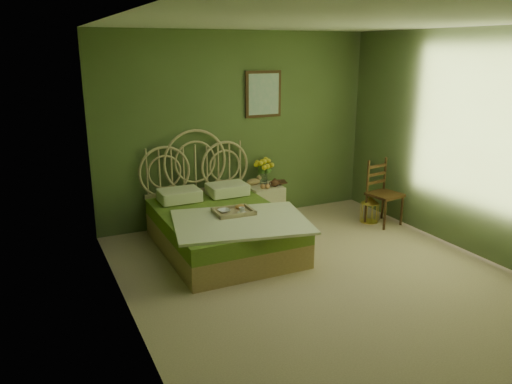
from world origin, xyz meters
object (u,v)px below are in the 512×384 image
nightstand (264,196)px  chair (382,188)px  bed (221,225)px  birdcage (370,210)px

nightstand → chair: bearing=-30.2°
bed → nightstand: bearing=38.0°
bed → nightstand: bed is taller
chair → bed: bearing=168.7°
bed → chair: 2.37m
nightstand → birdcage: bearing=-29.8°
bed → chair: size_ratio=2.37×
bed → nightstand: (0.95, 0.74, 0.05)m
nightstand → chair: (1.41, -0.82, 0.16)m
nightstand → bed: bearing=-142.0°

